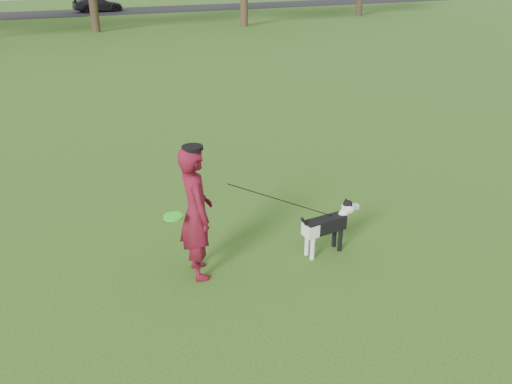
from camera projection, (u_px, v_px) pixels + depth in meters
ground at (253, 274)px, 6.39m from camera, size 120.00×120.00×0.00m
road at (3, 16)px, 38.22m from camera, size 120.00×7.00×0.02m
man at (196, 213)px, 6.07m from camera, size 0.49×0.68×1.71m
dog at (329, 223)px, 6.72m from camera, size 0.96×0.19×0.73m
car_right at (98, 4)px, 41.14m from camera, size 4.17×1.97×1.17m
man_held_items at (284, 201)px, 6.41m from camera, size 2.33×0.50×1.23m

